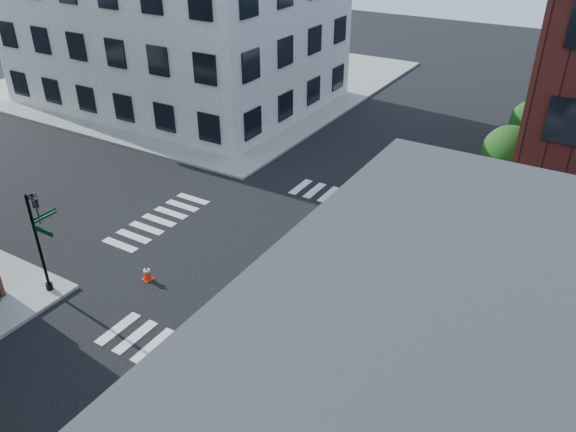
{
  "coord_description": "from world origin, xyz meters",
  "views": [
    {
      "loc": [
        11.36,
        -17.74,
        14.41
      ],
      "look_at": [
        0.65,
        0.05,
        2.5
      ],
      "focal_mm": 35.0,
      "sensor_mm": 36.0,
      "label": 1
    }
  ],
  "objects": [
    {
      "name": "tree_near",
      "position": [
        7.56,
        9.98,
        3.16
      ],
      "size": [
        2.69,
        2.69,
        4.49
      ],
      "color": "black",
      "rests_on": "ground"
    },
    {
      "name": "signal_pole",
      "position": [
        -6.72,
        -6.68,
        2.86
      ],
      "size": [
        1.29,
        1.24,
        4.6
      ],
      "color": "black",
      "rests_on": "ground"
    },
    {
      "name": "ground",
      "position": [
        0.0,
        0.0,
        0.0
      ],
      "size": [
        120.0,
        120.0,
        0.0
      ],
      "primitive_type": "plane",
      "color": "black",
      "rests_on": "ground"
    },
    {
      "name": "box_truck",
      "position": [
        11.09,
        -3.04,
        1.68
      ],
      "size": [
        7.32,
        3.01,
        3.24
      ],
      "rotation": [
        0.0,
        0.0,
        0.13
      ],
      "color": "silver",
      "rests_on": "ground"
    },
    {
      "name": "tree_far",
      "position": [
        7.56,
        15.98,
        2.87
      ],
      "size": [
        2.43,
        2.43,
        4.07
      ],
      "color": "black",
      "rests_on": "ground"
    },
    {
      "name": "building_nw",
      "position": [
        -19.0,
        16.0,
        5.5
      ],
      "size": [
        22.0,
        16.0,
        11.0
      ],
      "primitive_type": "cube",
      "color": "#B8B4A8",
      "rests_on": "ground"
    },
    {
      "name": "sidewalk_nw",
      "position": [
        -21.0,
        21.0,
        0.07
      ],
      "size": [
        30.0,
        30.0,
        0.15
      ],
      "primitive_type": "cube",
      "color": "gray",
      "rests_on": "ground"
    },
    {
      "name": "traffic_cone",
      "position": [
        -3.95,
        -4.05,
        0.35
      ],
      "size": [
        0.46,
        0.46,
        0.72
      ],
      "rotation": [
        0.0,
        0.0,
        -0.21
      ],
      "color": "#FE2B0B",
      "rests_on": "ground"
    }
  ]
}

